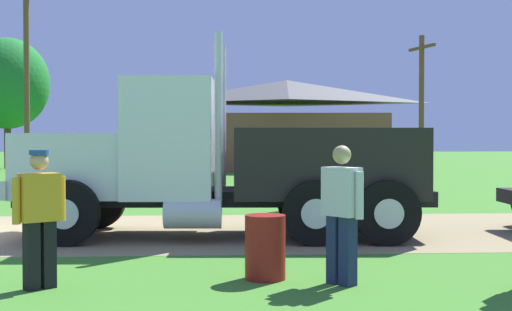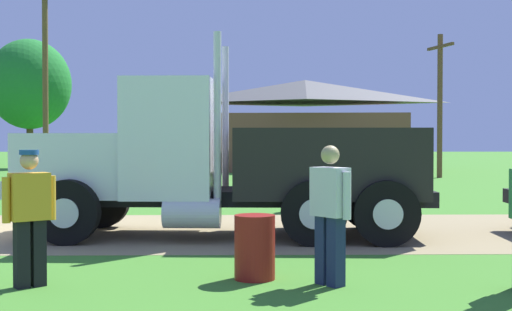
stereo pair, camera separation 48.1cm
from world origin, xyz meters
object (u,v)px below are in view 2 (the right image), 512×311
Objects in this scene: utility_pole_near at (45,74)px; truck_foreground_white at (224,164)px; visitor_standing_near at (330,208)px; visitor_far_side at (305,178)px; steel_barrel at (255,247)px; visitor_by_barrel at (30,212)px; utility_pole_far at (440,101)px; shed_building at (305,127)px.

truck_foreground_white is at bearing -63.94° from utility_pole_near.
visitor_standing_near is (1.47, -4.34, -0.41)m from truck_foreground_white.
visitor_standing_near is at bearing -93.15° from visitor_far_side.
truck_foreground_white is at bearing 97.59° from steel_barrel.
steel_barrel is at bearing 158.15° from visitor_standing_near.
utility_pole_near is at bearing 128.74° from visitor_far_side.
visitor_by_barrel is (-3.74, -0.03, -0.03)m from visitor_standing_near.
utility_pole_far is (10.01, 19.97, 2.41)m from truck_foreground_white.
visitor_far_side is at bearing -95.12° from shed_building.
steel_barrel is (-0.94, 0.38, -0.55)m from visitor_standing_near.
steel_barrel is at bearing -82.41° from truck_foreground_white.
steel_barrel is 24.25m from utility_pole_near.
utility_pole_near is at bearing 116.06° from truck_foreground_white.
truck_foreground_white is 9.31× the size of steel_barrel.
utility_pole_near reaches higher than utility_pole_far.
utility_pole_near reaches higher than truck_foreground_white.
utility_pole_far reaches higher than visitor_far_side.
shed_building reaches higher than truck_foreground_white.
utility_pole_near is (-8.79, 17.97, 3.54)m from truck_foreground_white.
utility_pole_near is at bearing 106.25° from visitor_by_barrel.
visitor_by_barrel is at bearing -116.78° from utility_pole_far.
visitor_by_barrel is at bearing -101.10° from shed_building.
visitor_by_barrel is 9.90m from visitor_far_side.
utility_pole_far is (5.97, -7.84, 1.09)m from shed_building.
visitor_standing_near is 1.15m from steel_barrel.
utility_pole_near reaches higher than visitor_by_barrel.
utility_pole_near is (-10.26, 22.31, 3.95)m from visitor_standing_near.
visitor_far_side is at bearing 64.67° from visitor_by_barrel.
steel_barrel is 0.12× the size of utility_pole_far.
steel_barrel is 0.09× the size of utility_pole_near.
utility_pole_far reaches higher than shed_building.
utility_pole_far is at bearing 63.22° from visitor_by_barrel.
utility_pole_near reaches higher than shed_building.
shed_building is (3.51, 31.76, 2.27)m from steel_barrel.
utility_pole_near is at bearing 113.01° from steel_barrel.
truck_foreground_white reaches higher than visitor_far_side.
truck_foreground_white is at bearing 62.50° from visitor_by_barrel.
shed_building is 9.91m from utility_pole_far.
utility_pole_far is at bearing 63.38° from truck_foreground_white.
visitor_by_barrel is at bearing -73.75° from utility_pole_near.
shed_building is at bearing 81.73° from truck_foreground_white.
shed_building is (2.57, 32.14, 1.72)m from visitor_standing_near.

